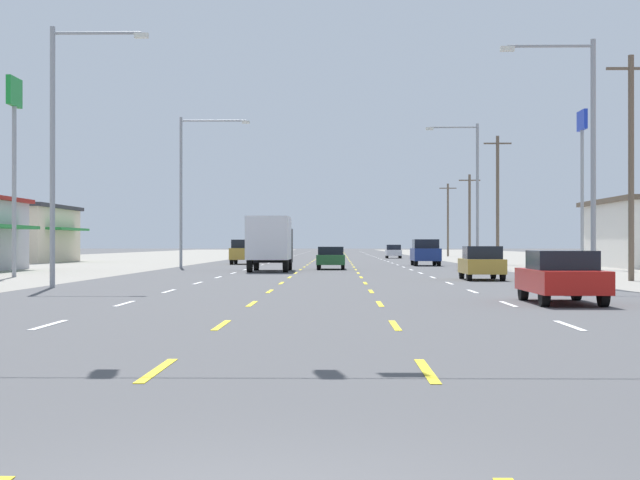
{
  "coord_description": "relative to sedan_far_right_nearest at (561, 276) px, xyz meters",
  "views": [
    {
      "loc": [
        0.59,
        -6.54,
        1.65
      ],
      "look_at": [
        -0.85,
        79.6,
        1.96
      ],
      "focal_mm": 58.66,
      "sensor_mm": 36.0,
      "label": 1
    }
  ],
  "objects": [
    {
      "name": "streetlight_right_row_1",
      "position": [
        3.04,
        42.47,
        4.89
      ],
      "size": [
        3.63,
        0.26,
        9.86
      ],
      "color": "gray",
      "rests_on": "ground"
    },
    {
      "name": "utility_pole_right_row_2",
      "position": [
        7.39,
        78.54,
        3.82
      ],
      "size": [
        2.2,
        0.26,
        8.78
      ],
      "color": "brown",
      "rests_on": "ground"
    },
    {
      "name": "pole_sign_right_row_2",
      "position": [
        9.92,
        40.02,
        6.94
      ],
      "size": [
        0.24,
        2.13,
        10.42
      ],
      "color": "gray",
      "rests_on": "ground"
    },
    {
      "name": "ground_plane",
      "position": [
        -6.77,
        43.61,
        -0.76
      ],
      "size": [
        572.0,
        572.0,
        0.0
      ],
      "primitive_type": "plane",
      "color": "#4C4C4F"
    },
    {
      "name": "suv_far_right_far",
      "position": [
        0.43,
        49.67,
        0.27
      ],
      "size": [
        1.98,
        4.9,
        1.98
      ],
      "color": "navy",
      "rests_on": "ground"
    },
    {
      "name": "utility_pole_right_row_3",
      "position": [
        8.2,
        107.21,
        4.18
      ],
      "size": [
        2.2,
        0.26,
        9.49
      ],
      "color": "brown",
      "rests_on": "ground"
    },
    {
      "name": "sedan_far_right_nearest",
      "position": [
        0.0,
        0.0,
        0.0
      ],
      "size": [
        1.8,
        4.5,
        1.46
      ],
      "color": "red",
      "rests_on": "ground"
    },
    {
      "name": "box_truck_inner_left_mid",
      "position": [
        -10.19,
        33.04,
        1.08
      ],
      "size": [
        2.4,
        7.2,
        3.23
      ],
      "color": "black",
      "rests_on": "ground"
    },
    {
      "name": "lane_markings",
      "position": [
        -6.77,
        82.11,
        -0.75
      ],
      "size": [
        10.64,
        227.6,
        0.01
      ],
      "color": "white",
      "rests_on": "ground"
    },
    {
      "name": "sedan_center_turn_midfar",
      "position": [
        -6.61,
        38.35,
        0.0
      ],
      "size": [
        1.8,
        4.5,
        1.46
      ],
      "color": "#235B2D",
      "rests_on": "ground"
    },
    {
      "name": "utility_pole_right_row_1",
      "position": [
        6.54,
        54.19,
        4.55
      ],
      "size": [
        2.2,
        0.26,
        10.22
      ],
      "color": "brown",
      "rests_on": "ground"
    },
    {
      "name": "hatchback_far_right_farthest",
      "position": [
        0.18,
        89.82,
        0.03
      ],
      "size": [
        1.72,
        3.9,
        1.54
      ],
      "color": "silver",
      "rests_on": "ground"
    },
    {
      "name": "suv_far_left_farther",
      "position": [
        -13.73,
        55.29,
        0.27
      ],
      "size": [
        1.98,
        4.9,
        1.98
      ],
      "color": "#B28C33",
      "rests_on": "ground"
    },
    {
      "name": "streetlight_left_row_1",
      "position": [
        -16.42,
        42.47,
        5.28
      ],
      "size": [
        4.82,
        0.26,
        10.34
      ],
      "color": "gray",
      "rests_on": "ground"
    },
    {
      "name": "streetlight_left_row_0",
      "position": [
        -16.57,
        10.21,
        4.89
      ],
      "size": [
        3.72,
        0.26,
        9.84
      ],
      "color": "gray",
      "rests_on": "ground"
    },
    {
      "name": "suv_far_left_distant_a",
      "position": [
        -13.78,
        92.2,
        0.27
      ],
      "size": [
        1.98,
        4.9,
        1.98
      ],
      "color": "red",
      "rests_on": "ground"
    },
    {
      "name": "pole_sign_left_row_1",
      "position": [
        -22.14,
        22.29,
        6.51
      ],
      "size": [
        0.24,
        1.93,
        9.86
      ],
      "color": "gray",
      "rests_on": "ground"
    },
    {
      "name": "utility_pole_right_row_0",
      "position": [
        6.84,
        17.56,
        4.45
      ],
      "size": [
        2.2,
        0.26,
        10.03
      ],
      "color": "brown",
      "rests_on": "ground"
    },
    {
      "name": "hatchback_far_right_near",
      "position": [
        0.39,
        18.7,
        0.03
      ],
      "size": [
        1.72,
        3.9,
        1.54
      ],
      "color": "#B28C33",
      "rests_on": "ground"
    },
    {
      "name": "signal_span_wire",
      "position": [
        -6.75,
        -10.49,
        4.76
      ],
      "size": [
        27.59,
        0.53,
        9.17
      ],
      "color": "brown",
      "rests_on": "ground"
    },
    {
      "name": "streetlight_right_row_0",
      "position": [
        3.03,
        10.21,
        4.59
      ],
      "size": [
        3.56,
        0.26,
        9.3
      ],
      "color": "gray",
      "rests_on": "ground"
    }
  ]
}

